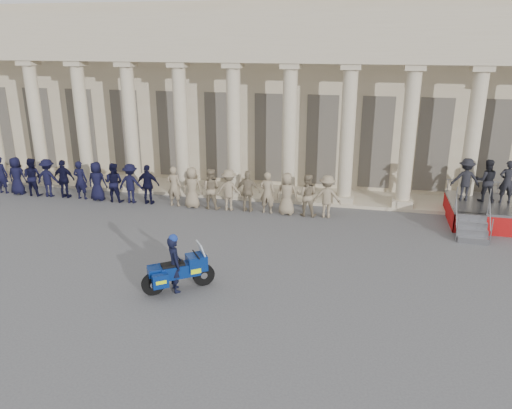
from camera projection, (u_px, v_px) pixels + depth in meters
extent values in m
plane|color=#4D4D50|center=(210.00, 271.00, 16.52)|extent=(90.00, 90.00, 0.00)
cube|color=#BBAB8C|center=(287.00, 89.00, 28.95)|extent=(40.00, 10.00, 9.00)
cube|color=#BBAB8C|center=(264.00, 192.00, 24.63)|extent=(40.00, 2.60, 0.15)
cube|color=#BBAB8C|center=(261.00, 51.00, 21.75)|extent=(35.80, 1.00, 1.00)
cube|color=#BBAB8C|center=(262.00, 24.00, 21.40)|extent=(35.80, 1.00, 1.20)
cube|color=#BBAB8C|center=(2.00, 175.00, 26.82)|extent=(0.90, 0.90, 0.30)
cube|color=#BBAB8C|center=(44.00, 178.00, 26.28)|extent=(0.90, 0.90, 0.30)
cylinder|color=#BBAB8C|center=(37.00, 122.00, 25.34)|extent=(0.64, 0.64, 5.60)
cube|color=#BBAB8C|center=(28.00, 63.00, 24.41)|extent=(0.85, 0.85, 0.24)
cube|color=#BBAB8C|center=(89.00, 181.00, 25.73)|extent=(0.90, 0.90, 0.30)
cylinder|color=#BBAB8C|center=(83.00, 124.00, 24.79)|extent=(0.64, 0.64, 5.60)
cube|color=#BBAB8C|center=(76.00, 63.00, 23.86)|extent=(0.85, 0.85, 0.24)
cube|color=#BBAB8C|center=(135.00, 184.00, 25.18)|extent=(0.90, 0.90, 0.30)
cylinder|color=#BBAB8C|center=(131.00, 126.00, 24.25)|extent=(0.64, 0.64, 5.60)
cube|color=#BBAB8C|center=(126.00, 64.00, 23.32)|extent=(0.85, 0.85, 0.24)
cube|color=#BBAB8C|center=(184.00, 187.00, 24.64)|extent=(0.90, 0.90, 0.30)
cylinder|color=#BBAB8C|center=(181.00, 128.00, 23.70)|extent=(0.64, 0.64, 5.60)
cube|color=#BBAB8C|center=(178.00, 64.00, 22.77)|extent=(0.85, 0.85, 0.24)
cube|color=#BBAB8C|center=(235.00, 191.00, 24.09)|extent=(0.90, 0.90, 0.30)
cylinder|color=#BBAB8C|center=(234.00, 130.00, 23.15)|extent=(0.64, 0.64, 5.60)
cube|color=#BBAB8C|center=(233.00, 65.00, 22.22)|extent=(0.85, 0.85, 0.24)
cube|color=#BBAB8C|center=(288.00, 194.00, 23.54)|extent=(0.90, 0.90, 0.30)
cylinder|color=#BBAB8C|center=(289.00, 132.00, 22.61)|extent=(0.64, 0.64, 5.60)
cube|color=#BBAB8C|center=(291.00, 66.00, 21.68)|extent=(0.85, 0.85, 0.24)
cube|color=#BBAB8C|center=(344.00, 198.00, 23.00)|extent=(0.90, 0.90, 0.30)
cylinder|color=#BBAB8C|center=(347.00, 135.00, 22.06)|extent=(0.64, 0.64, 5.60)
cube|color=#BBAB8C|center=(351.00, 67.00, 21.13)|extent=(0.85, 0.85, 0.24)
cube|color=#BBAB8C|center=(402.00, 202.00, 22.45)|extent=(0.90, 0.90, 0.30)
cylinder|color=#BBAB8C|center=(408.00, 137.00, 21.51)|extent=(0.64, 0.64, 5.60)
cube|color=#BBAB8C|center=(415.00, 67.00, 20.58)|extent=(0.85, 0.85, 0.24)
cube|color=#BBAB8C|center=(463.00, 206.00, 21.90)|extent=(0.90, 0.90, 0.30)
cylinder|color=#BBAB8C|center=(472.00, 140.00, 20.97)|extent=(0.64, 0.64, 5.60)
cube|color=#BBAB8C|center=(482.00, 68.00, 20.04)|extent=(0.85, 0.85, 0.24)
cube|color=black|center=(0.00, 126.00, 28.25)|extent=(1.30, 0.12, 4.20)
cube|color=black|center=(41.00, 128.00, 27.70)|extent=(1.30, 0.12, 4.20)
cube|color=black|center=(83.00, 130.00, 27.16)|extent=(1.30, 0.12, 4.20)
cube|color=black|center=(127.00, 132.00, 26.61)|extent=(1.30, 0.12, 4.20)
cube|color=black|center=(172.00, 134.00, 26.06)|extent=(1.30, 0.12, 4.20)
cube|color=black|center=(220.00, 136.00, 25.52)|extent=(1.30, 0.12, 4.20)
cube|color=black|center=(270.00, 138.00, 24.97)|extent=(1.30, 0.12, 4.20)
cube|color=black|center=(322.00, 140.00, 24.42)|extent=(1.30, 0.12, 4.20)
cube|color=black|center=(376.00, 143.00, 23.88)|extent=(1.30, 0.12, 4.20)
cube|color=black|center=(433.00, 145.00, 23.33)|extent=(1.30, 0.12, 4.20)
cube|color=black|center=(493.00, 148.00, 22.78)|extent=(1.30, 0.12, 4.20)
imported|color=black|center=(1.00, 175.00, 24.52)|extent=(0.68, 0.44, 1.85)
imported|color=black|center=(17.00, 176.00, 24.34)|extent=(0.91, 0.59, 1.85)
imported|color=black|center=(32.00, 177.00, 24.16)|extent=(0.90, 0.70, 1.85)
imported|color=black|center=(48.00, 178.00, 23.98)|extent=(1.20, 0.69, 1.85)
imported|color=black|center=(64.00, 179.00, 23.79)|extent=(1.09, 0.45, 1.85)
imported|color=black|center=(80.00, 180.00, 23.61)|extent=(0.68, 0.44, 1.85)
imported|color=black|center=(97.00, 181.00, 23.43)|extent=(0.91, 0.59, 1.85)
imported|color=black|center=(114.00, 182.00, 23.25)|extent=(0.90, 0.70, 1.85)
imported|color=black|center=(131.00, 183.00, 23.07)|extent=(1.20, 0.69, 1.85)
imported|color=black|center=(148.00, 185.00, 22.89)|extent=(1.09, 0.45, 1.85)
imported|color=gray|center=(174.00, 186.00, 22.62)|extent=(0.68, 0.44, 1.85)
imported|color=gray|center=(192.00, 188.00, 22.44)|extent=(0.91, 0.59, 1.85)
imported|color=gray|center=(210.00, 189.00, 22.26)|extent=(0.90, 0.70, 1.85)
imported|color=gray|center=(229.00, 190.00, 22.07)|extent=(1.20, 0.69, 1.85)
imported|color=gray|center=(248.00, 191.00, 21.89)|extent=(1.09, 0.45, 1.85)
imported|color=gray|center=(267.00, 193.00, 21.71)|extent=(0.68, 0.44, 1.85)
imported|color=gray|center=(287.00, 194.00, 21.53)|extent=(0.91, 0.59, 1.85)
imported|color=gray|center=(307.00, 195.00, 21.35)|extent=(0.90, 0.70, 1.85)
imported|color=gray|center=(327.00, 197.00, 21.17)|extent=(1.20, 0.69, 1.85)
cube|color=gray|center=(505.00, 205.00, 20.44)|extent=(4.32, 3.08, 0.10)
cube|color=maroon|center=(449.00, 211.00, 21.03)|extent=(0.04, 3.08, 0.77)
cube|color=gray|center=(473.00, 240.00, 18.74)|extent=(1.10, 0.28, 0.22)
cube|color=gray|center=(472.00, 232.00, 18.92)|extent=(1.10, 0.28, 0.22)
cube|color=gray|center=(472.00, 224.00, 19.11)|extent=(1.10, 0.28, 0.22)
cube|color=gray|center=(471.00, 216.00, 19.30)|extent=(1.10, 0.28, 0.22)
cylinder|color=gray|center=(499.00, 182.00, 21.64)|extent=(4.32, 0.04, 0.04)
imported|color=black|center=(466.00, 179.00, 20.66)|extent=(1.15, 0.66, 1.77)
imported|color=black|center=(486.00, 180.00, 20.49)|extent=(0.86, 0.67, 1.77)
imported|color=black|center=(507.00, 182.00, 20.32)|extent=(0.65, 0.42, 1.77)
cylinder|color=black|center=(204.00, 275.00, 15.48)|extent=(0.65, 0.52, 0.69)
cylinder|color=black|center=(153.00, 284.00, 14.89)|extent=(0.65, 0.52, 0.69)
cube|color=navy|center=(180.00, 270.00, 15.11)|extent=(1.23, 1.06, 0.40)
cube|color=navy|center=(196.00, 262.00, 15.25)|extent=(0.79, 0.78, 0.47)
cube|color=silver|center=(197.00, 269.00, 15.32)|extent=(0.37, 0.39, 0.13)
cube|color=#B2BFCC|center=(202.00, 250.00, 15.20)|extent=(0.46, 0.52, 0.56)
cube|color=black|center=(173.00, 265.00, 14.96)|extent=(0.76, 0.69, 0.10)
cube|color=navy|center=(154.00, 272.00, 14.79)|extent=(0.51, 0.50, 0.23)
cube|color=navy|center=(160.00, 281.00, 14.59)|extent=(0.52, 0.46, 0.42)
cube|color=#D1F90D|center=(160.00, 281.00, 14.59)|extent=(0.40, 0.39, 0.10)
cube|color=navy|center=(155.00, 272.00, 15.17)|extent=(0.52, 0.46, 0.42)
cube|color=#D1F90D|center=(155.00, 272.00, 15.17)|extent=(0.40, 0.39, 0.10)
cylinder|color=silver|center=(162.00, 280.00, 15.24)|extent=(0.57, 0.45, 0.10)
cylinder|color=black|center=(196.00, 255.00, 15.17)|extent=(0.46, 0.62, 0.04)
imported|color=black|center=(175.00, 264.00, 14.98)|extent=(0.71, 0.76, 1.75)
sphere|color=navy|center=(173.00, 239.00, 14.71)|extent=(0.28, 0.28, 0.28)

